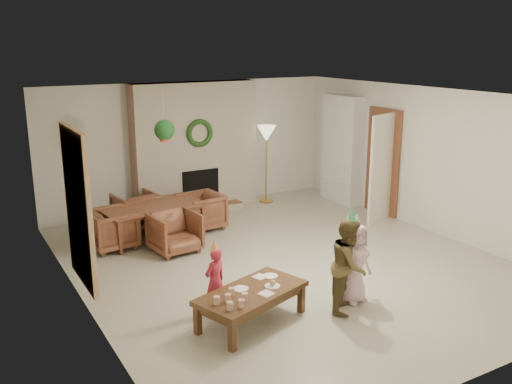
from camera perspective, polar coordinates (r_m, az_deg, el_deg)
floor at (r=8.63m, az=3.08°, el=-7.09°), size 7.00×7.00×0.00m
ceiling at (r=8.03m, az=3.33°, el=9.67°), size 7.00×7.00×0.00m
wall_back at (r=11.27m, az=-6.59°, el=4.74°), size 7.00×0.00×7.00m
wall_front at (r=5.78m, az=22.62°, el=-6.43°), size 7.00×0.00×7.00m
wall_left at (r=7.11m, az=-17.50°, el=-2.00°), size 0.00×7.00×7.00m
wall_right at (r=10.16m, az=17.54°, el=3.00°), size 0.00×7.00×7.00m
fireplace_mass at (r=11.09m, az=-6.18°, el=4.58°), size 2.50×0.40×2.50m
fireplace_hearth at (r=11.06m, az=-5.27°, el=-1.77°), size 1.60×0.30×0.12m
fireplace_firebox at (r=11.10m, az=-5.69°, el=0.38°), size 0.75×0.12×0.75m
fireplace_wreath at (r=10.83m, az=-5.73°, el=5.95°), size 0.54×0.10×0.54m
floor_lamp_base at (r=11.76m, az=1.04°, el=-0.90°), size 0.30×0.30×0.03m
floor_lamp_post at (r=11.58m, az=1.05°, el=2.57°), size 0.03×0.03×1.44m
floor_lamp_shade at (r=11.45m, az=1.07°, el=5.95°), size 0.38×0.38×0.32m
bookshelf_carcass at (r=11.73m, az=8.70°, el=4.33°), size 0.30×1.00×2.20m
bookshelf_shelf_a at (r=11.85m, az=8.50°, el=1.23°), size 0.30×0.92×0.03m
bookshelf_shelf_b at (r=11.77m, az=8.58°, el=3.12°), size 0.30×0.92×0.03m
bookshelf_shelf_c at (r=11.69m, az=8.66°, el=5.04°), size 0.30×0.92×0.03m
bookshelf_shelf_d at (r=11.63m, az=8.73°, el=6.98°), size 0.30×0.92×0.03m
books_row_lower at (r=11.70m, az=8.91°, el=1.73°), size 0.20×0.40×0.24m
books_row_mid at (r=11.76m, az=8.38°, el=3.82°), size 0.20×0.44×0.24m
books_row_upper at (r=11.58m, az=8.91°, el=5.59°), size 0.20×0.36×0.22m
door_frame at (r=11.01m, az=12.74°, el=3.00°), size 0.05×0.86×2.04m
door_leaf at (r=10.49m, az=12.59°, el=2.30°), size 0.77×0.32×2.00m
curtain_panel at (r=7.31m, az=-17.55°, el=-1.55°), size 0.06×1.20×2.00m
dining_table at (r=9.63m, az=-10.29°, el=-3.07°), size 1.76×1.11×0.59m
dining_chair_near at (r=9.00m, az=-8.22°, el=-4.08°), size 0.77×0.78×0.65m
dining_chair_far at (r=10.26m, az=-12.11°, el=-1.85°), size 0.77×0.78×0.65m
dining_chair_left at (r=9.35m, az=-14.35°, el=-3.67°), size 0.78×0.77×0.65m
dining_chair_right at (r=10.03m, az=-5.58°, el=-1.97°), size 0.78×0.77×0.65m
hanging_plant_cord at (r=8.82m, az=-9.33°, el=7.69°), size 0.01×0.01×0.70m
hanging_plant_pot at (r=8.87m, az=-9.23°, el=5.45°), size 0.16×0.16×0.12m
hanging_plant_foliage at (r=8.85m, az=-9.26°, el=6.21°), size 0.32×0.32×0.32m
coffee_table_top at (r=6.72m, az=-0.46°, el=-10.19°), size 1.49×1.06×0.06m
coffee_table_apron at (r=6.75m, az=-0.46°, el=-10.75°), size 1.36×0.93×0.08m
coffee_leg_fl at (r=6.25m, az=-2.42°, el=-14.41°), size 0.09×0.09×0.35m
coffee_leg_fr at (r=7.08m, az=4.61°, el=-10.74°), size 0.09×0.09×0.35m
coffee_leg_bl at (r=6.60m, az=-5.94°, el=-12.78°), size 0.09×0.09×0.35m
coffee_leg_br at (r=7.39m, az=1.17°, el=-9.53°), size 0.09×0.09×0.35m
cup_a at (r=6.25m, az=-2.65°, el=-11.46°), size 0.09×0.09×0.09m
cup_b at (r=6.39m, az=-4.00°, el=-10.89°), size 0.09×0.09×0.09m
cup_c at (r=6.30m, az=-1.49°, el=-11.23°), size 0.09×0.09×0.09m
cup_d at (r=6.43m, az=-2.87°, el=-10.67°), size 0.09×0.09×0.09m
cup_e at (r=6.45m, az=-1.14°, el=-10.59°), size 0.09×0.09×0.09m
cup_f at (r=6.58m, az=-2.49°, el=-10.06°), size 0.09×0.09×0.09m
plate_a at (r=6.75m, az=-1.56°, el=-9.76°), size 0.24×0.24×0.01m
plate_b at (r=6.82m, az=1.67°, el=-9.48°), size 0.24×0.24×0.01m
plate_c at (r=7.09m, az=1.47°, el=-8.49°), size 0.24×0.24×0.01m
food_scoop at (r=6.81m, az=1.68°, el=-9.17°), size 0.09×0.09×0.07m
napkin_left at (r=6.63m, az=1.06°, el=-10.24°), size 0.20×0.20×0.01m
napkin_right at (r=7.07m, az=0.40°, el=-8.58°), size 0.20×0.20×0.01m
child_red at (r=6.93m, az=-4.18°, el=-9.03°), size 0.36×0.29×0.86m
party_hat_red at (r=6.75m, az=-4.25°, el=-5.43°), size 0.12×0.12×0.16m
child_plaid at (r=7.05m, az=9.41°, el=-7.28°), size 0.73×0.72×1.19m
party_hat_plaid at (r=6.83m, az=9.64°, el=-2.31°), size 0.18×0.18×0.20m
child_pink at (r=7.30m, az=9.97°, el=-7.11°), size 0.56×0.42×1.05m
party_hat_pink at (r=7.11m, az=10.17°, el=-2.88°), size 0.14×0.14×0.19m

